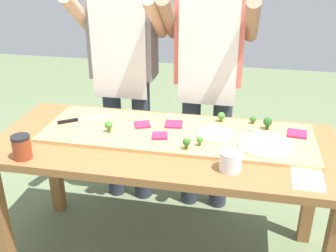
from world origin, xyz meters
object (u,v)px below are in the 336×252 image
object	(u,v)px
broccoli_floret_back_left	(221,116)
sauce_jar	(22,147)
broccoli_floret_front_right	(186,142)
pizza_slice_far_left	(174,124)
prep_table	(165,159)
cheese_crumble_e	(105,135)
flour_cup	(230,162)
pizza_whole_cheese_artichoke	(215,134)
cheese_crumble_b	(192,139)
cheese_crumble_f	(168,117)
cook_left	(124,61)
cook_right	(209,66)
broccoli_floret_front_mid	(268,122)
pizza_whole_white_garlic	(265,144)
broccoli_floret_front_left	(253,119)
broccoli_floret_center_right	(200,140)
cheese_crumble_d	(91,139)
broccoli_floret_back_right	(109,125)
chefs_knife	(77,120)
cheese_crumble_c	(252,129)
pizza_slice_far_right	(297,134)
recipe_note	(308,180)
pizza_slice_near_right	(160,136)
pizza_slice_center	(142,125)
cheese_crumble_a	(235,150)

from	to	relation	value
broccoli_floret_back_left	sauce_jar	bearing A→B (deg)	-147.70
broccoli_floret_front_right	pizza_slice_far_left	bearing A→B (deg)	112.97
prep_table	cheese_crumble_e	world-z (taller)	cheese_crumble_e
flour_cup	pizza_whole_cheese_artichoke	bearing A→B (deg)	107.10
cheese_crumble_b	cheese_crumble_f	bearing A→B (deg)	124.61
cook_left	cook_right	size ratio (longest dim) A/B	1.00
broccoli_floret_front_mid	cook_left	size ratio (longest dim) A/B	0.04
pizza_whole_white_garlic	sauce_jar	distance (m)	1.16
broccoli_floret_front_left	broccoli_floret_center_right	xyz separation A→B (m)	(-0.25, -0.31, 0.00)
cheese_crumble_d	broccoli_floret_back_left	bearing A→B (deg)	29.80
broccoli_floret_back_right	cook_right	world-z (taller)	cook_right
chefs_knife	pizza_slice_far_left	xyz separation A→B (m)	(0.54, 0.05, 0.00)
cheese_crumble_b	cook_left	size ratio (longest dim) A/B	0.01
chefs_knife	cheese_crumble_c	bearing A→B (deg)	3.42
chefs_knife	broccoli_floret_front_mid	world-z (taller)	broccoli_floret_front_mid
broccoli_floret_front_left	pizza_slice_far_left	bearing A→B (deg)	-165.83
pizza_slice_far_right	recipe_note	distance (m)	0.41
pizza_slice_near_right	pizza_slice_far_right	bearing A→B (deg)	13.26
pizza_whole_white_garlic	recipe_note	distance (m)	0.31
pizza_whole_white_garlic	pizza_whole_cheese_artichoke	bearing A→B (deg)	164.75
cheese_crumble_c	sauce_jar	xyz separation A→B (m)	(-1.05, -0.47, 0.03)
broccoli_floret_front_mid	recipe_note	xyz separation A→B (m)	(0.16, -0.44, -0.06)
pizza_slice_far_left	pizza_slice_center	world-z (taller)	same
pizza_slice_far_right	pizza_slice_near_right	distance (m)	0.71
chefs_knife	cook_left	bearing A→B (deg)	72.88
pizza_whole_white_garlic	cheese_crumble_f	xyz separation A→B (m)	(-0.53, 0.22, 0.00)
sauce_jar	recipe_note	xyz separation A→B (m)	(1.29, 0.06, -0.06)
cheese_crumble_d	cheese_crumble_f	world-z (taller)	cheese_crumble_f
pizza_slice_center	cook_left	xyz separation A→B (m)	(-0.23, 0.45, 0.21)
broccoli_floret_front_right	cook_right	world-z (taller)	cook_right
chefs_knife	pizza_slice_near_right	bearing A→B (deg)	-11.82
prep_table	cheese_crumble_b	bearing A→B (deg)	-3.43
cook_left	broccoli_floret_center_right	bearing A→B (deg)	-47.42
pizza_slice_far_left	cook_right	bearing A→B (deg)	71.17
pizza_whole_cheese_artichoke	pizza_slice_center	distance (m)	0.40
prep_table	broccoli_floret_front_right	size ratio (longest dim) A/B	30.21
broccoli_floret_back_left	cheese_crumble_c	bearing A→B (deg)	-28.64
pizza_whole_cheese_artichoke	sauce_jar	bearing A→B (deg)	-156.21
broccoli_floret_back_right	sauce_jar	bearing A→B (deg)	-135.98
broccoli_floret_back_left	sauce_jar	world-z (taller)	sauce_jar
pizza_slice_center	cheese_crumble_b	bearing A→B (deg)	-24.15
broccoli_floret_front_left	cheese_crumble_d	bearing A→B (deg)	-155.41
recipe_note	broccoli_floret_center_right	bearing A→B (deg)	158.92
pizza_whole_cheese_artichoke	sauce_jar	world-z (taller)	sauce_jar
chefs_knife	cheese_crumble_a	xyz separation A→B (m)	(0.88, -0.19, 0.00)
broccoli_floret_front_left	cheese_crumble_a	size ratio (longest dim) A/B	2.56
pizza_whole_cheese_artichoke	cheese_crumble_d	size ratio (longest dim) A/B	14.76
flour_cup	recipe_note	xyz separation A→B (m)	(0.33, -0.02, -0.04)
pizza_slice_center	cook_right	world-z (taller)	cook_right
pizza_slice_far_left	pizza_slice_near_right	world-z (taller)	same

